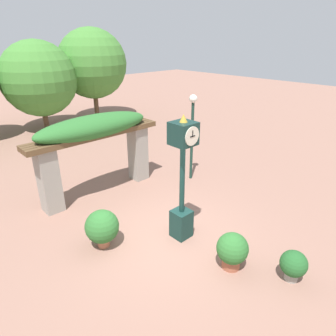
# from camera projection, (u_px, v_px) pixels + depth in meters

# --- Properties ---
(ground_plane) EXTENTS (60.00, 60.00, 0.00)m
(ground_plane) POSITION_uv_depth(u_px,v_px,m) (168.00, 236.00, 7.81)
(ground_plane) COLOR #8E6656
(pedestal_clock) EXTENTS (0.53, 0.57, 3.23)m
(pedestal_clock) POSITION_uv_depth(u_px,v_px,m) (182.00, 180.00, 7.19)
(pedestal_clock) COLOR #14332D
(pedestal_clock) RESTS_ON ground
(pergola) EXTENTS (4.37, 1.13, 2.62)m
(pergola) POSITION_uv_depth(u_px,v_px,m) (95.00, 137.00, 9.23)
(pergola) COLOR gray
(pergola) RESTS_ON ground
(potted_plant_near_left) EXTENTS (0.83, 0.83, 0.98)m
(potted_plant_near_left) POSITION_uv_depth(u_px,v_px,m) (102.00, 227.00, 7.25)
(potted_plant_near_left) COLOR #B26B4C
(potted_plant_near_left) RESTS_ON ground
(potted_plant_near_right) EXTENTS (0.71, 0.71, 0.87)m
(potted_plant_near_right) POSITION_uv_depth(u_px,v_px,m) (232.00, 250.00, 6.60)
(potted_plant_near_right) COLOR #9E563D
(potted_plant_near_right) RESTS_ON ground
(potted_plant_far_left) EXTENTS (0.57, 0.57, 0.71)m
(potted_plant_far_left) POSITION_uv_depth(u_px,v_px,m) (293.00, 265.00, 6.28)
(potted_plant_far_left) COLOR gray
(potted_plant_far_left) RESTS_ON ground
(lamp_post) EXTENTS (0.27, 0.27, 3.04)m
(lamp_post) POSITION_uv_depth(u_px,v_px,m) (192.00, 125.00, 10.20)
(lamp_post) COLOR #19382D
(lamp_post) RESTS_ON ground
(tree_line) EXTENTS (14.52, 4.66, 5.30)m
(tree_line) POSITION_uv_depth(u_px,v_px,m) (1.00, 76.00, 14.46)
(tree_line) COLOR brown
(tree_line) RESTS_ON ground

